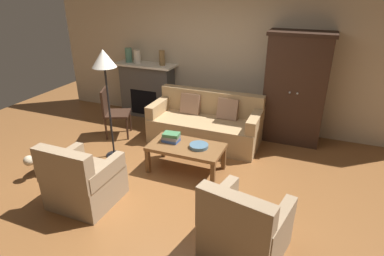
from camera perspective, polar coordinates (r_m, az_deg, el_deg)
name	(u,v)px	position (r m, az deg, el deg)	size (l,w,h in m)	color
ground_plane	(166,187)	(4.60, -4.57, -10.35)	(9.60, 9.60, 0.00)	brown
back_wall	(223,53)	(6.28, 5.59, 13.07)	(7.20, 0.10, 2.80)	beige
fireplace	(147,90)	(6.86, -7.89, 6.75)	(1.26, 0.48, 1.12)	#4C4947
armoire	(295,89)	(5.83, 17.79, 6.65)	(1.06, 0.57, 1.91)	#382319
couch	(206,124)	(5.72, 2.44, 0.63)	(1.92, 0.85, 0.86)	tan
coffee_table	(186,149)	(4.78, -1.06, -3.70)	(1.10, 0.60, 0.42)	brown
fruit_bowl	(199,146)	(4.69, 1.22, -3.20)	(0.28, 0.28, 0.05)	slate
book_stack	(171,137)	(4.86, -3.71, -1.64)	(0.26, 0.20, 0.14)	#38569E
mantel_vase_jade	(129,55)	(6.87, -11.13, 12.54)	(0.14, 0.14, 0.29)	slate
mantel_vase_cream	(137,57)	(6.77, -9.65, 12.34)	(0.14, 0.14, 0.26)	beige
mantel_vase_bronze	(162,58)	(6.49, -5.33, 12.25)	(0.12, 0.12, 0.29)	olive
armchair_near_left	(83,182)	(4.36, -18.74, -8.97)	(0.79, 0.78, 0.88)	#997F60
armchair_near_right	(244,229)	(3.49, 9.21, -17.22)	(0.90, 0.91, 0.88)	#997F60
side_chair_wooden	(112,109)	(6.03, -13.96, 3.19)	(0.58, 0.58, 0.90)	#382319
floor_lamp	(104,65)	(4.98, -15.24, 10.64)	(0.36, 0.36, 1.74)	black
dog	(42,158)	(5.28, -25.05, -4.85)	(0.22, 0.57, 0.39)	beige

